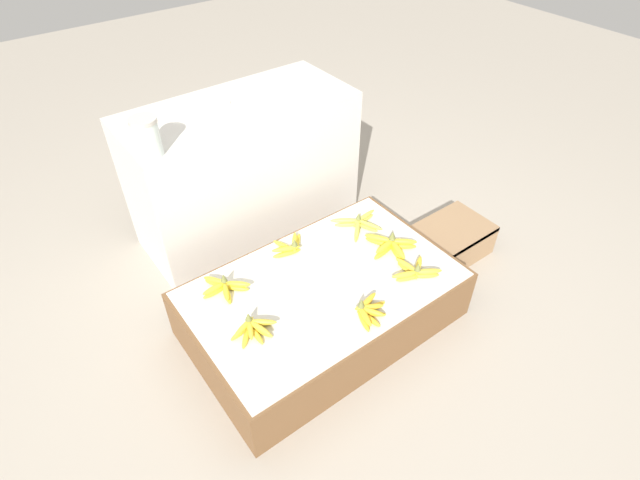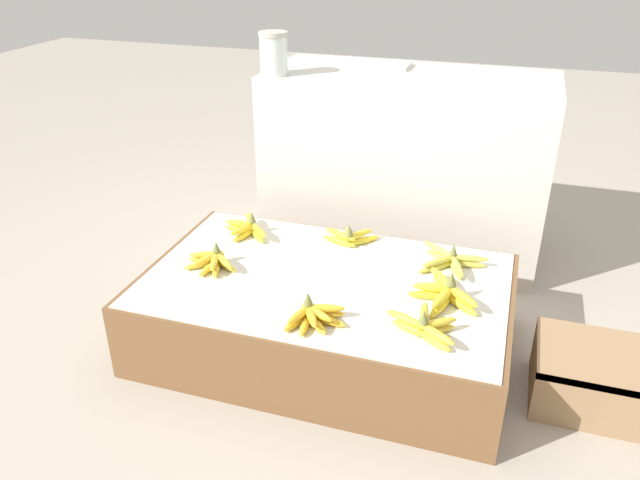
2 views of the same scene
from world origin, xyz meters
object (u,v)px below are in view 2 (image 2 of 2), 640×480
banana_bunch_front_midleft (313,316)px  foam_tray_white (376,64)px  banana_bunch_middle_left (212,261)px  banana_bunch_back_midright (450,261)px  wooden_crate (597,378)px  banana_bunch_back_left (248,228)px  banana_bunch_front_midright (426,326)px  glass_jar (274,53)px  banana_bunch_middle_midright (445,293)px  banana_bunch_back_midleft (350,237)px

banana_bunch_front_midleft → foam_tray_white: 1.28m
banana_bunch_middle_left → banana_bunch_back_midright: 0.81m
wooden_crate → banana_bunch_back_left: banana_bunch_back_left is taller
banana_bunch_back_left → banana_bunch_back_midright: bearing=-1.3°
banana_bunch_front_midleft → banana_bunch_front_midright: 0.32m
banana_bunch_back_left → glass_jar: glass_jar is taller
banana_bunch_middle_left → foam_tray_white: bearing=71.9°
banana_bunch_front_midright → foam_tray_white: foam_tray_white is taller
banana_bunch_back_midright → banana_bunch_front_midright: bearing=-92.3°
wooden_crate → banana_bunch_middle_midright: 0.52m
banana_bunch_front_midleft → foam_tray_white: foam_tray_white is taller
banana_bunch_front_midleft → banana_bunch_middle_midright: size_ratio=0.66×
banana_bunch_front_midleft → banana_bunch_middle_midright: (0.35, 0.24, 0.00)m
banana_bunch_front_midright → glass_jar: 1.28m
banana_bunch_back_left → foam_tray_white: bearing=66.6°
banana_bunch_front_midleft → banana_bunch_front_midright: bearing=8.6°
wooden_crate → banana_bunch_front_midright: bearing=-159.9°
banana_bunch_front_midright → banana_bunch_back_left: 0.85m
banana_bunch_front_midright → glass_jar: size_ratio=1.32×
banana_bunch_middle_midright → glass_jar: bearing=140.8°
banana_bunch_front_midleft → banana_bunch_middle_midright: bearing=34.2°
banana_bunch_back_midleft → foam_tray_white: foam_tray_white is taller
wooden_crate → foam_tray_white: 1.50m
banana_bunch_middle_midright → banana_bunch_front_midright: bearing=-98.4°
banana_bunch_middle_left → foam_tray_white: 1.13m
banana_bunch_middle_left → banana_bunch_back_midleft: bearing=38.6°
wooden_crate → banana_bunch_back_midleft: 0.93m
banana_bunch_front_midright → banana_bunch_middle_midright: 0.19m
banana_bunch_middle_midright → glass_jar: glass_jar is taller
wooden_crate → banana_bunch_middle_midright: banana_bunch_middle_midright is taller
wooden_crate → banana_bunch_back_midright: size_ratio=1.55×
banana_bunch_back_left → glass_jar: 0.70m
glass_jar → banana_bunch_middle_left: bearing=-87.5°
banana_bunch_middle_midright → banana_bunch_back_midright: bearing=93.0°
banana_bunch_middle_left → banana_bunch_back_midright: banana_bunch_middle_left is taller
banana_bunch_front_midleft → banana_bunch_back_midright: 0.57m
foam_tray_white → banana_bunch_back_midleft: bearing=-83.2°
wooden_crate → foam_tray_white: size_ratio=1.32×
wooden_crate → banana_bunch_middle_left: size_ratio=1.90×
banana_bunch_back_midleft → banana_bunch_front_midleft: bearing=-86.2°
banana_bunch_back_midright → banana_bunch_back_midleft: bearing=170.1°
banana_bunch_front_midleft → foam_tray_white: size_ratio=0.59×
banana_bunch_front_midleft → banana_bunch_middle_midright: banana_bunch_middle_midright is taller
banana_bunch_back_left → glass_jar: size_ratio=1.22×
banana_bunch_middle_left → banana_bunch_back_midright: size_ratio=0.82×
banana_bunch_front_midright → banana_bunch_back_left: bearing=149.9°
banana_bunch_back_midright → foam_tray_white: bearing=122.0°
banana_bunch_middle_left → banana_bunch_middle_midright: size_ratio=0.77×
wooden_crate → banana_bunch_middle_left: banana_bunch_middle_left is taller
banana_bunch_middle_left → banana_bunch_back_left: 0.27m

